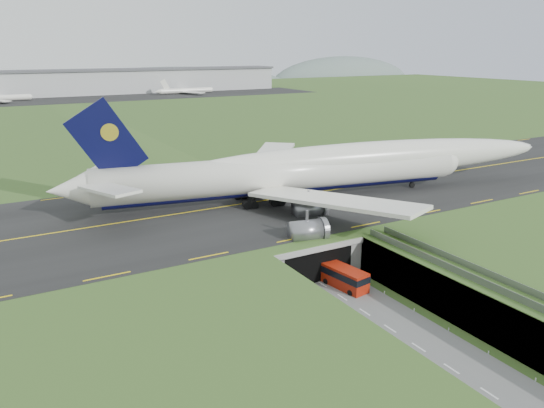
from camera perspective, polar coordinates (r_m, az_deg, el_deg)
ground at (r=75.57m, az=8.49°, el=-10.64°), size 900.00×900.00×0.00m
airfield_deck at (r=74.27m, az=8.58°, el=-8.58°), size 800.00×800.00×6.00m
trench_road at (r=70.51m, az=12.30°, el=-12.87°), size 12.00×75.00×0.20m
taxiway at (r=99.46m, az=-3.02°, el=0.01°), size 800.00×44.00×0.18m
tunnel_portal at (r=86.78m, az=1.82°, el=-4.39°), size 17.00×22.30×6.00m
guideway at (r=69.15m, az=26.07°, el=-10.01°), size 3.00×53.00×7.05m
jumbo_jet at (r=103.31m, az=5.21°, el=3.80°), size 100.69×62.95×21.17m
shuttle_tram at (r=79.48m, az=7.80°, el=-7.84°), size 3.98×7.94×3.10m
cargo_terminal at (r=355.07m, az=-23.07°, el=11.88°), size 320.00×67.00×15.60m
distant_hills at (r=495.67m, az=-17.25°, el=11.28°), size 700.00×91.00×60.00m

